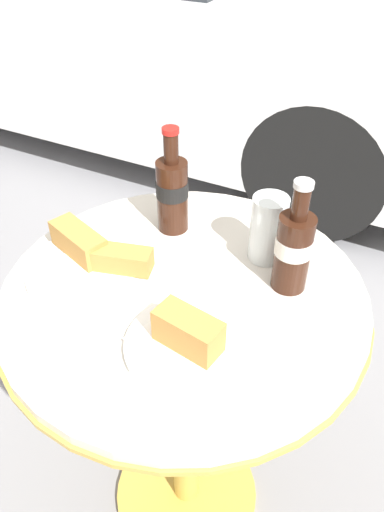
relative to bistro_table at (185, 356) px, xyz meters
name	(u,v)px	position (x,y,z in m)	size (l,w,h in m)	color
ground_plane	(187,493)	(0.00, 0.00, -0.58)	(30.00, 30.00, 0.00)	gray
bistro_table	(185,356)	(0.00, 0.00, 0.00)	(0.67, 0.67, 0.77)	gold
cola_bottle_left	(172,192)	(-0.11, 0.15, 0.28)	(0.06, 0.06, 0.22)	#33190F
cola_bottle_right	(293,248)	(0.16, 0.09, 0.27)	(0.06, 0.06, 0.21)	#33190F
drinking_glass	(268,231)	(0.10, 0.15, 0.25)	(0.07, 0.07, 0.13)	black
lunch_plate_near	(96,261)	(-0.17, -0.03, 0.21)	(0.26, 0.26, 0.06)	white
lunch_plate_far	(189,340)	(0.07, -0.12, 0.21)	(0.21, 0.21, 0.07)	white
parked_car	(128,4)	(-1.53, 2.18, 0.08)	(4.54, 1.83, 1.42)	silver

